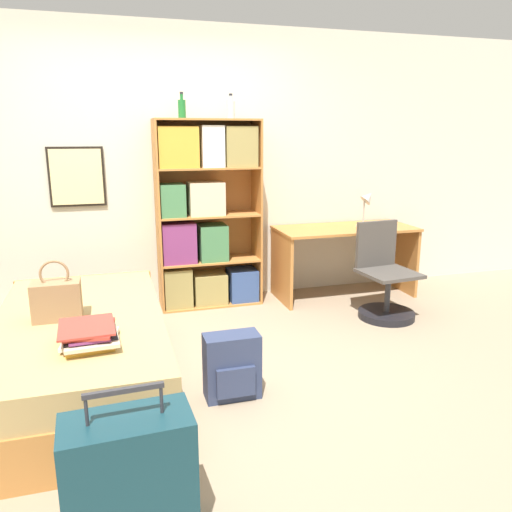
% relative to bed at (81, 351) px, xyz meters
% --- Properties ---
extents(ground_plane, '(14.00, 14.00, 0.00)m').
position_rel_bed_xyz_m(ground_plane, '(0.68, -0.02, -0.24)').
color(ground_plane, gray).
extents(wall_back, '(10.00, 0.09, 2.60)m').
position_rel_bed_xyz_m(wall_back, '(0.68, 1.60, 1.06)').
color(wall_back, beige).
rests_on(wall_back, ground_plane).
extents(bed, '(1.06, 2.01, 0.48)m').
position_rel_bed_xyz_m(bed, '(0.00, 0.00, 0.00)').
color(bed, '#B77538').
rests_on(bed, ground_plane).
extents(handbag, '(0.29, 0.17, 0.38)m').
position_rel_bed_xyz_m(handbag, '(-0.12, -0.01, 0.37)').
color(handbag, '#93704C').
rests_on(handbag, bed).
extents(book_stack_on_bed, '(0.33, 0.38, 0.11)m').
position_rel_bed_xyz_m(book_stack_on_bed, '(0.09, -0.49, 0.30)').
color(book_stack_on_bed, gold).
rests_on(book_stack_on_bed, bed).
extents(suitcase, '(0.52, 0.28, 0.68)m').
position_rel_bed_xyz_m(suitcase, '(0.25, -1.42, 0.04)').
color(suitcase, '#143842').
rests_on(suitcase, ground_plane).
extents(bookcase, '(0.96, 0.36, 1.75)m').
position_rel_bed_xyz_m(bookcase, '(1.07, 1.36, 0.62)').
color(bookcase, '#B77538').
rests_on(bookcase, ground_plane).
extents(bottle_green, '(0.07, 0.07, 0.23)m').
position_rel_bed_xyz_m(bottle_green, '(0.91, 1.39, 1.60)').
color(bottle_green, '#1E6B2D').
rests_on(bottle_green, bookcase).
extents(bottle_brown, '(0.07, 0.07, 0.22)m').
position_rel_bed_xyz_m(bottle_brown, '(1.34, 1.34, 1.59)').
color(bottle_brown, '#B7BCC1').
rests_on(bottle_brown, bookcase).
extents(desk, '(1.38, 0.62, 0.71)m').
position_rel_bed_xyz_m(desk, '(2.48, 1.24, 0.27)').
color(desk, '#B77538').
rests_on(desk, ground_plane).
extents(desk_lamp, '(0.19, 0.14, 0.38)m').
position_rel_bed_xyz_m(desk_lamp, '(2.70, 1.22, 0.71)').
color(desk_lamp, '#ADA89E').
rests_on(desk_lamp, desk).
extents(desk_chair, '(0.50, 0.50, 0.85)m').
position_rel_bed_xyz_m(desk_chair, '(2.57, 0.58, 0.02)').
color(desk_chair, black).
rests_on(desk_chair, ground_plane).
extents(backpack, '(0.34, 0.20, 0.42)m').
position_rel_bed_xyz_m(backpack, '(0.91, -0.43, -0.03)').
color(backpack, '#2D3856').
rests_on(backpack, ground_plane).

